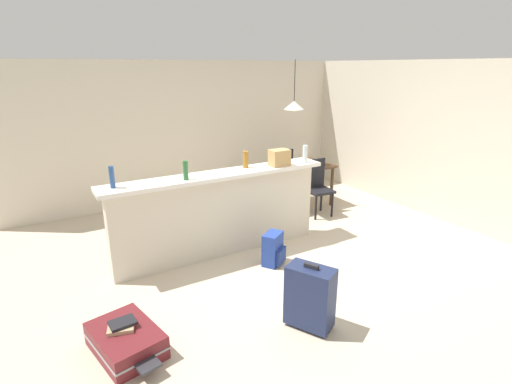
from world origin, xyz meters
TOP-DOWN VIEW (x-y plane):
  - ground_plane at (0.00, 0.00)m, footprint 13.00×13.00m
  - wall_back at (0.00, 3.05)m, footprint 6.60×0.10m
  - wall_right at (3.05, 0.30)m, footprint 0.10×6.00m
  - partition_half_wall at (-0.63, 0.58)m, footprint 2.80×0.20m
  - bar_countertop at (-0.63, 0.58)m, footprint 2.96×0.40m
  - bottle_blue at (-1.91, 0.61)m, footprint 0.06×0.06m
  - bottle_green at (-1.09, 0.51)m, footprint 0.06×0.06m
  - bottle_amber at (-0.20, 0.65)m, footprint 0.07×0.07m
  - bottle_clear at (0.65, 0.50)m, footprint 0.07×0.07m
  - grocery_bag at (0.24, 0.52)m, footprint 0.26×0.18m
  - dining_table at (1.42, 1.66)m, footprint 1.10×0.80m
  - dining_chair_near_partition at (1.41, 1.13)m, footprint 0.43×0.43m
  - dining_chair_far_side at (1.40, 2.22)m, footprint 0.45×0.45m
  - pendant_lamp at (1.33, 1.73)m, footprint 0.34×0.34m
  - suitcase_flat_maroon at (-2.17, -0.72)m, footprint 0.63×0.88m
  - suitcase_upright_navy at (-0.56, -1.25)m, footprint 0.42×0.50m
  - backpack_blue at (-0.19, -0.02)m, footprint 0.34×0.33m
  - book_stack at (-2.18, -0.69)m, footprint 0.27×0.22m

SIDE VIEW (x-z plane):
  - ground_plane at x=0.00m, z-range -0.05..0.00m
  - suitcase_flat_maroon at x=-2.17m, z-range 0.00..0.22m
  - backpack_blue at x=-0.19m, z-range -0.01..0.41m
  - book_stack at x=-2.18m, z-range 0.22..0.28m
  - suitcase_upright_navy at x=-0.56m, z-range 0.00..0.67m
  - dining_chair_near_partition at x=1.41m, z-range 0.05..0.98m
  - dining_chair_far_side at x=1.40m, z-range 0.05..0.98m
  - partition_half_wall at x=-0.63m, z-range 0.00..1.07m
  - dining_table at x=1.42m, z-range 0.28..1.02m
  - bar_countertop at x=-0.63m, z-range 1.07..1.12m
  - grocery_bag at x=0.24m, z-range 1.12..1.34m
  - bottle_amber at x=-0.20m, z-range 1.12..1.34m
  - bottle_green at x=-1.09m, z-range 1.12..1.35m
  - bottle_clear at x=0.65m, z-range 1.12..1.36m
  - bottle_blue at x=-1.91m, z-range 1.12..1.36m
  - wall_back at x=0.00m, z-range 0.00..2.50m
  - wall_right at x=3.05m, z-range 0.00..2.50m
  - pendant_lamp at x=1.33m, z-range 1.35..2.19m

